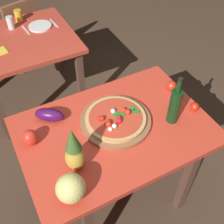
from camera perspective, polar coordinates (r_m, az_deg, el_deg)
name	(u,v)px	position (r m, az deg, el deg)	size (l,w,h in m)	color
ground_plane	(114,187)	(2.51, 0.45, -14.79)	(10.00, 10.00, 0.00)	#4C3828
display_table	(115,138)	(1.94, 0.56, -5.16)	(1.25, 0.86, 0.77)	brown
background_table	(24,49)	(2.87, -17.19, 11.92)	(0.95, 0.88, 0.77)	brown
dining_chair	(21,30)	(3.54, -17.71, 15.37)	(0.49, 0.49, 0.85)	brown
pizza_board	(115,121)	(1.89, 0.70, -1.75)	(0.47, 0.47, 0.03)	brown
pizza	(115,118)	(1.87, 0.68, -1.25)	(0.40, 0.40, 0.06)	tan
wine_bottle	(175,105)	(1.86, 12.43, 1.28)	(0.08, 0.08, 0.36)	black
pineapple_left	(74,151)	(1.59, -7.55, -7.76)	(0.12, 0.12, 0.33)	gold
melon	(71,188)	(1.55, -8.25, -14.84)	(0.16, 0.16, 0.16)	#E0D576
bell_pepper	(30,138)	(1.83, -16.04, -4.94)	(0.10, 0.10, 0.11)	red
eggplant	(49,115)	(1.93, -12.40, -0.57)	(0.20, 0.09, 0.09)	#420F49
tomato_near_board	(171,86)	(2.15, 11.80, 5.15)	(0.08, 0.08, 0.08)	red
tomato_at_corner	(195,107)	(2.04, 16.21, 1.02)	(0.06, 0.06, 0.06)	red
drinking_glass_juice	(18,16)	(3.08, -18.20, 17.84)	(0.07, 0.07, 0.11)	gold
drinking_glass_water	(10,23)	(2.97, -19.65, 16.46)	(0.06, 0.06, 0.12)	silver
dinner_plate	(40,26)	(2.94, -14.17, 16.30)	(0.22, 0.22, 0.02)	white
fork_utensil	(26,30)	(2.92, -16.83, 15.40)	(0.02, 0.18, 0.01)	silver
knife_utensil	(54,23)	(2.97, -11.52, 17.02)	(0.02, 0.18, 0.01)	silver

